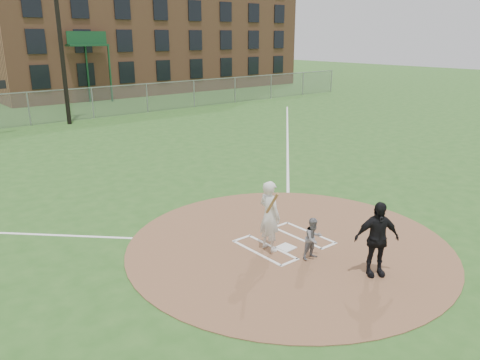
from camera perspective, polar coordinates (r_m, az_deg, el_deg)
ground at (r=12.43m, az=5.94°, el=-7.86°), size 140.00×140.00×0.00m
dirt_circle at (r=12.42m, az=5.94°, el=-7.81°), size 8.40×8.40×0.02m
home_plate at (r=12.19m, az=5.64°, el=-8.19°), size 0.44×0.44×0.03m
foul_line_first at (r=24.56m, az=5.81°, el=4.82°), size 17.04×17.04×0.01m
catcher at (r=11.54m, az=8.92°, el=-7.06°), size 0.54×0.44×1.05m
umpire at (r=10.97m, az=16.32°, el=-6.90°), size 1.10×0.91×1.75m
batters_boxes at (r=12.51m, az=5.45°, el=-7.53°), size 2.08×1.88×0.01m
batter_at_plate at (r=11.74m, az=3.62°, el=-4.38°), size 0.64×1.03×1.82m
outfield_fence at (r=31.19m, az=-24.36°, el=7.93°), size 56.08×0.08×2.03m
brick_warehouse at (r=51.79m, az=-12.50°, el=19.35°), size 30.00×17.17×15.00m
light_pole at (r=30.57m, az=-21.39°, el=18.68°), size 1.20×0.30×12.22m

